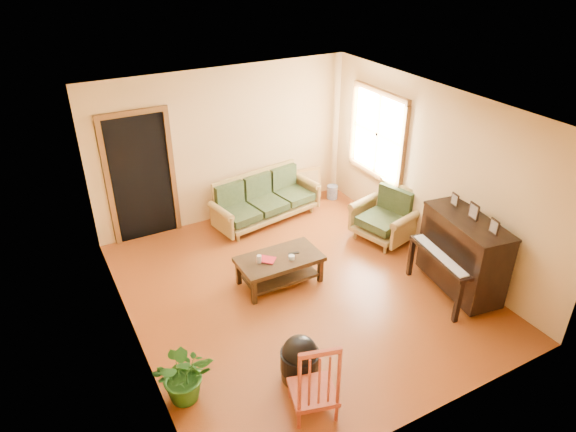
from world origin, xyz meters
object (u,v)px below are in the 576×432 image
armchair (384,215)px  piano (462,256)px  red_chair (314,374)px  footstool (300,363)px  coffee_table (280,270)px  ceramic_crock (332,192)px  potted_plant (185,373)px  sofa (266,199)px

armchair → piano: (0.07, -1.61, 0.13)m
piano → red_chair: (-2.83, -0.80, -0.08)m
piano → footstool: size_ratio=2.94×
coffee_table → piano: 2.51m
footstool → red_chair: 0.54m
armchair → ceramic_crock: armchair is taller
piano → potted_plant: size_ratio=1.86×
ceramic_crock → potted_plant: (-3.95, -3.25, 0.22)m
sofa → footstool: size_ratio=4.33×
red_chair → ceramic_crock: red_chair is taller
sofa → footstool: sofa is taller
armchair → footstool: armchair is taller
red_chair → potted_plant: (-1.10, 0.78, -0.15)m
piano → footstool: (-2.73, -0.35, -0.36)m
potted_plant → footstool: bearing=-15.5°
armchair → potted_plant: bearing=-171.9°
ceramic_crock → potted_plant: 5.12m
footstool → potted_plant: bearing=164.5°
sofa → potted_plant: sofa is taller
coffee_table → potted_plant: potted_plant is taller
potted_plant → piano: bearing=0.2°
red_chair → ceramic_crock: (2.85, 4.03, -0.37)m
sofa → potted_plant: (-2.50, -3.10, -0.06)m
sofa → red_chair: (-1.40, -3.88, 0.09)m
coffee_table → armchair: size_ratio=1.33×
armchair → coffee_table: bearing=172.6°
piano → red_chair: bearing=-155.5°
piano → ceramic_crock: size_ratio=5.06×
sofa → armchair: bearing=-57.1°
red_chair → piano: bearing=31.3°
piano → footstool: piano is taller
armchair → potted_plant: 4.19m
piano → potted_plant: 3.94m
piano → red_chair: 2.94m
sofa → footstool: (-1.30, -3.43, -0.20)m
footstool → ceramic_crock: bearing=52.5°
footstool → piano: bearing=7.3°
sofa → coffee_table: (-0.66, -1.73, -0.19)m
sofa → red_chair: size_ratio=1.92×
sofa → armchair: (1.36, -1.47, 0.04)m
footstool → sofa: bearing=69.3°
red_chair → potted_plant: red_chair is taller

